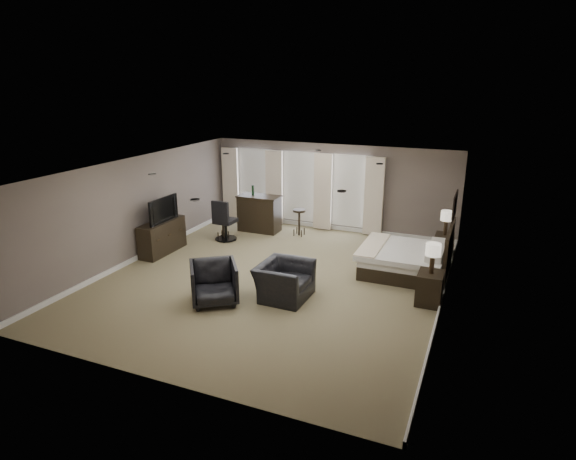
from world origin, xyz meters
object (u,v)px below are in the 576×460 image
at_px(dresser, 162,237).
at_px(armchair_far, 214,281).
at_px(lamp_near, 432,259).
at_px(nightstand_far, 444,246).
at_px(desk_chair, 225,220).
at_px(bed, 400,247).
at_px(tv, 161,219).
at_px(bar_stool_left, 223,226).
at_px(lamp_far, 446,223).
at_px(nightstand_near, 430,288).
at_px(armchair_near, 284,275).
at_px(bar_counter, 259,213).
at_px(bar_stool_right, 299,222).

height_order(dresser, armchair_far, armchair_far).
relative_size(lamp_near, dresser, 0.43).
distance_m(nightstand_far, desk_chair, 5.98).
xyz_separation_m(bed, tv, (-6.03, -1.06, 0.31)).
bearing_deg(desk_chair, bar_stool_left, -31.49).
distance_m(nightstand_far, lamp_far, 0.62).
bearing_deg(nightstand_far, nightstand_near, -90.00).
distance_m(armchair_near, bar_counter, 4.72).
distance_m(lamp_far, bar_stool_left, 6.13).
distance_m(bed, lamp_far, 1.73).
bearing_deg(armchair_near, lamp_near, -71.54).
bearing_deg(dresser, nightstand_far, 19.91).
height_order(bed, tv, bed).
height_order(lamp_far, armchair_far, lamp_far).
xyz_separation_m(bed, bar_stool_left, (-5.15, 0.60, -0.26)).
xyz_separation_m(lamp_near, armchair_far, (-4.10, -1.66, -0.51)).
relative_size(dresser, desk_chair, 1.24).
distance_m(lamp_far, armchair_far, 6.15).
relative_size(nightstand_near, nightstand_far, 1.09).
height_order(nightstand_near, lamp_far, lamp_far).
height_order(nightstand_near, nightstand_far, nightstand_near).
distance_m(tv, armchair_far, 3.52).
bearing_deg(nightstand_near, dresser, 176.74).
bearing_deg(bar_stool_left, tv, -117.82).
distance_m(bed, lamp_near, 1.74).
height_order(nightstand_far, bar_stool_left, bar_stool_left).
xyz_separation_m(lamp_near, lamp_far, (0.00, 2.90, -0.06)).
xyz_separation_m(bar_counter, desk_chair, (-0.51, -1.15, 0.05)).
xyz_separation_m(lamp_near, bar_stool_right, (-4.11, 3.15, -0.59)).
relative_size(dresser, bar_counter, 1.17).
xyz_separation_m(bed, armchair_far, (-3.21, -3.11, -0.15)).
height_order(armchair_far, desk_chair, desk_chair).
height_order(armchair_far, bar_stool_left, armchair_far).
height_order(tv, armchair_near, armchair_near).
relative_size(lamp_near, armchair_near, 0.54).
bearing_deg(bar_stool_left, dresser, -117.82).
bearing_deg(bar_stool_right, desk_chair, -146.23).
bearing_deg(tv, armchair_far, -126.09).
height_order(lamp_far, armchair_near, lamp_far).
distance_m(nightstand_near, lamp_near, 0.65).
distance_m(lamp_far, bar_counter, 5.40).
bearing_deg(nightstand_near, tv, 176.74).
height_order(lamp_far, bar_stool_right, lamp_far).
bearing_deg(armchair_near, desk_chair, 48.06).
height_order(nightstand_near, bar_stool_right, bar_stool_right).
height_order(lamp_far, bar_counter, lamp_far).
xyz_separation_m(tv, bar_counter, (1.54, 2.71, -0.39)).
distance_m(tv, armchair_near, 4.28).
height_order(tv, bar_stool_left, tv).
xyz_separation_m(nightstand_near, armchair_far, (-4.10, -1.66, 0.14)).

